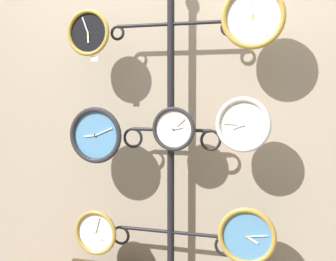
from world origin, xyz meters
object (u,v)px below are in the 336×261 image
display_stand (171,196)px  clock_bottom_right (247,236)px  clock_top_left (89,33)px  clock_middle_center (174,129)px  clock_middle_right (243,124)px  clock_top_right (253,17)px  clock_middle_left (96,135)px  clock_bottom_left (96,232)px

display_stand → clock_bottom_right: (0.44, -0.10, -0.16)m
clock_top_left → clock_bottom_right: size_ratio=0.85×
display_stand → clock_top_left: (-0.45, -0.10, 0.91)m
clock_middle_center → clock_bottom_right: size_ratio=0.78×
clock_top_left → clock_middle_right: clock_top_left is taller
clock_middle_center → clock_bottom_right: 0.68m
clock_top_left → clock_top_right: 0.91m
display_stand → clock_bottom_right: bearing=-12.5°
clock_top_left → clock_middle_left: 0.57m
clock_middle_center → clock_middle_right: size_ratio=0.85×
clock_top_left → display_stand: bearing=13.1°
clock_middle_center → clock_middle_right: (0.38, -0.03, 0.03)m
clock_top_left → clock_top_right: clock_top_right is taller
clock_middle_left → display_stand: bearing=12.6°
display_stand → clock_middle_right: 0.60m
clock_bottom_left → clock_bottom_right: size_ratio=0.85×
clock_top_right → clock_bottom_left: size_ratio=1.24×
clock_top_right → display_stand: bearing=167.6°
clock_top_right → clock_middle_right: size_ratio=1.14×
clock_bottom_right → clock_middle_left: bearing=179.6°
display_stand → clock_top_left: display_stand is taller
clock_top_right → clock_bottom_right: clock_top_right is taller
clock_top_left → clock_middle_left: bearing=19.2°
clock_top_left → clock_bottom_left: bearing=-2.6°
display_stand → clock_middle_center: display_stand is taller
clock_top_right → clock_middle_right: (-0.04, -0.01, -0.53)m
clock_top_left → clock_bottom_right: 1.39m
display_stand → clock_middle_left: size_ratio=6.31×
clock_top_left → clock_middle_right: bearing=-0.2°
clock_middle_center → clock_bottom_left: bearing=-176.9°
clock_middle_center → clock_top_left: bearing=-177.2°
clock_top_left → clock_top_right: (0.91, 0.00, 0.04)m
clock_top_right → clock_middle_right: 0.54m
clock_top_right → clock_bottom_left: 1.46m
clock_bottom_right → clock_bottom_left: bearing=-179.5°
clock_middle_right → clock_bottom_left: (-0.83, 0.00, -0.63)m
clock_top_left → clock_bottom_left: (0.03, -0.00, -1.13)m
clock_middle_right → display_stand: bearing=165.7°
clock_top_left → clock_bottom_left: 1.13m
clock_top_left → clock_middle_left: size_ratio=0.81×
clock_bottom_left → clock_bottom_right: bearing=0.5°
clock_middle_left → clock_middle_center: (0.46, 0.01, 0.05)m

